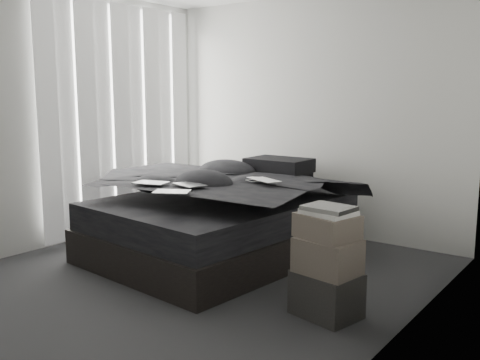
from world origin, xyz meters
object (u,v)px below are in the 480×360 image
Objects in this scene: bed at (221,238)px; side_stand at (212,198)px; laptop at (259,172)px; box_lower at (326,294)px.

side_stand reaches higher than bed.
laptop is at bearing 7.50° from bed.
bed is 1.19m from side_stand.
side_stand is at bearing 139.17° from bed.
box_lower is at bearing -10.33° from laptop.
box_lower is at bearing -33.74° from side_stand.
box_lower is at bearing -19.64° from bed.
box_lower is (1.51, -0.70, 0.00)m from bed.
side_stand is (-1.24, 0.83, -0.52)m from laptop.
laptop is (0.43, 0.02, 0.69)m from bed.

